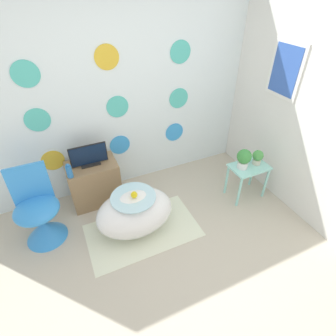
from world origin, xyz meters
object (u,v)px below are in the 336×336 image
Objects in this scene: chair at (41,219)px; vase at (69,171)px; bathtub at (135,212)px; potted_plant_right at (258,157)px; potted_plant_left at (244,158)px; tv at (89,156)px.

chair is 0.59m from vase.
potted_plant_right is at bearing -1.66° from bathtub.
chair is (-0.96, 0.31, 0.02)m from bathtub.
potted_plant_right is (0.21, -0.01, -0.04)m from potted_plant_left.
chair reaches higher than vase.
vase is at bearing 165.02° from potted_plant_right.
vase is at bearing 136.10° from bathtub.
bathtub is 0.86m from tv.
potted_plant_left is at bearing -16.32° from vase.
tv is (-0.30, 0.68, 0.42)m from bathtub.
vase is (0.40, 0.22, 0.36)m from chair.
potted_plant_right reaches higher than bathtub.
chair is 2.40m from potted_plant_left.
chair reaches higher than potted_plant_left.
chair is 4.52× the size of potted_plant_right.
vase is (-0.55, 0.53, 0.38)m from bathtub.
chair is at bearing -151.29° from vase.
chair is 2.01× the size of tv.
potted_plant_left is at bearing -22.98° from tv.
potted_plant_left is 1.33× the size of potted_plant_right.
potted_plant_right is at bearing -20.84° from tv.
bathtub is at bearing -17.95° from chair.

